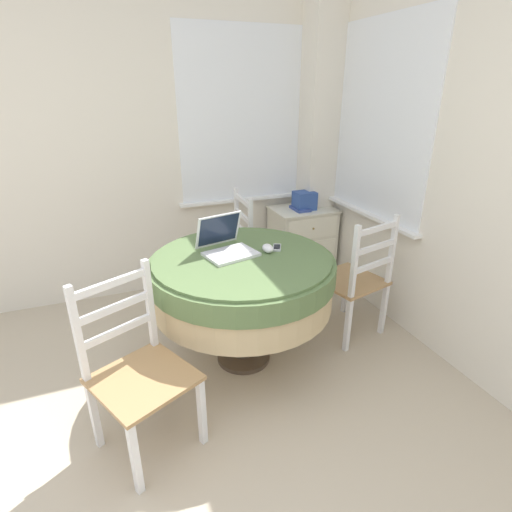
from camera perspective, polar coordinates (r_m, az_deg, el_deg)
corner_room_shell at (r=2.73m, az=2.26°, el=13.55°), size 4.46×4.47×2.55m
round_dining_table at (r=2.52m, az=-1.95°, el=-3.16°), size 1.16×1.16×0.76m
laptop at (r=2.50m, az=-4.24°, el=1.53°), size 0.37×0.36×0.24m
computer_mouse at (r=2.52m, az=1.70°, el=1.11°), size 0.06×0.10×0.05m
cell_phone at (r=2.59m, az=3.02°, el=1.23°), size 0.10×0.13×0.01m
dining_chair_near_back_window at (r=3.37m, az=-4.09°, el=0.53°), size 0.45×0.45×0.94m
dining_chair_near_right_window at (r=2.97m, az=13.89°, el=-3.36°), size 0.53×0.53×0.94m
dining_chair_camera_near at (r=2.12m, az=-16.55°, el=-15.48°), size 0.58×0.58×0.94m
corner_cabinet at (r=3.86m, az=6.53°, el=1.90°), size 0.58×0.44×0.68m
storage_box at (r=3.71m, az=6.94°, el=7.87°), size 0.18×0.16×0.16m
book_on_cabinet at (r=3.70m, az=6.33°, el=6.75°), size 0.13×0.20×0.02m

